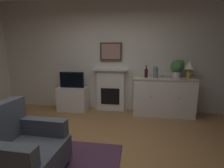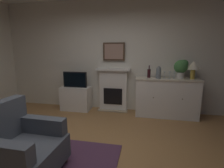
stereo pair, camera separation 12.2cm
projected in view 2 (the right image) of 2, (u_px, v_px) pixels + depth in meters
name	position (u px, v px, depth m)	size (l,w,h in m)	color
ground_plane	(87.00, 162.00, 2.35)	(6.09, 4.48, 0.10)	#9E7042
wall_rear	(115.00, 56.00, 4.20)	(6.09, 0.06, 2.80)	silver
area_rug	(24.00, 167.00, 2.16)	(2.42, 1.51, 0.02)	#4C2D47
fireplace_unit	(113.00, 90.00, 4.25)	(0.87, 0.30, 1.10)	white
framed_picture	(114.00, 52.00, 4.10)	(0.55, 0.04, 0.45)	#473323
sideboard_cabinet	(166.00, 97.00, 3.84)	(1.43, 0.49, 0.91)	white
table_lamp	(193.00, 67.00, 3.60)	(0.26, 0.26, 0.40)	#B79338
wine_bottle	(149.00, 73.00, 3.84)	(0.08, 0.08, 0.29)	#331419
wine_glass_left	(165.00, 73.00, 3.75)	(0.07, 0.07, 0.16)	silver
wine_glass_center	(170.00, 73.00, 3.71)	(0.07, 0.07, 0.16)	silver
wine_glass_right	(175.00, 73.00, 3.71)	(0.07, 0.07, 0.16)	silver
vase_decorative	(158.00, 72.00, 3.72)	(0.11, 0.11, 0.28)	slate
tv_cabinet	(76.00, 98.00, 4.32)	(0.75, 0.42, 0.61)	white
tv_set	(75.00, 80.00, 4.20)	(0.62, 0.07, 0.40)	black
potted_plant_small	(181.00, 67.00, 3.70)	(0.30, 0.30, 0.43)	beige
armchair	(20.00, 147.00, 1.97)	(0.83, 0.80, 0.92)	#474C56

